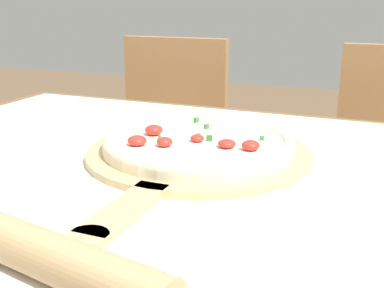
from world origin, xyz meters
name	(u,v)px	position (x,y,z in m)	size (l,w,h in m)	color
dining_table	(168,229)	(0.00, 0.00, 0.64)	(1.23, 0.90, 0.75)	brown
towel_cloth	(167,164)	(0.00, 0.00, 0.76)	(1.15, 0.82, 0.00)	silver
pizza_peel	(195,156)	(0.03, 0.04, 0.77)	(0.38, 0.55, 0.01)	tan
pizza	(198,142)	(0.03, 0.05, 0.78)	(0.33, 0.33, 0.04)	beige
rolling_pin	(31,249)	(0.01, -0.35, 0.78)	(0.43, 0.11, 0.05)	tan
chair_left	(166,149)	(-0.37, 0.77, 0.51)	(0.41, 0.41, 0.89)	#A37547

